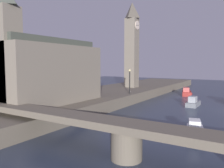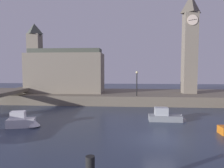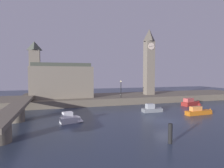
% 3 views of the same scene
% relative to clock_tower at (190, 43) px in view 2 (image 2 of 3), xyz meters
% --- Properties ---
extents(ground_plane, '(120.00, 120.00, 0.00)m').
position_rel_clock_tower_xyz_m(ground_plane, '(-7.71, -19.22, -9.89)').
color(ground_plane, '#2D384C').
extents(far_embankment, '(70.00, 12.00, 1.50)m').
position_rel_clock_tower_xyz_m(far_embankment, '(-7.71, 0.78, -9.14)').
color(far_embankment, '#6B6051').
rests_on(far_embankment, ground).
extents(clock_tower, '(2.37, 2.41, 16.24)m').
position_rel_clock_tower_xyz_m(clock_tower, '(0.00, 0.00, 0.00)').
color(clock_tower, slate).
rests_on(clock_tower, far_embankment).
extents(parliament_hall, '(13.07, 5.30, 11.93)m').
position_rel_clock_tower_xyz_m(parliament_hall, '(-21.57, -0.01, -4.55)').
color(parliament_hall, slate).
rests_on(parliament_hall, far_embankment).
extents(streetlamp, '(0.36, 0.36, 3.76)m').
position_rel_clock_tower_xyz_m(streetlamp, '(-8.89, -4.17, -6.03)').
color(streetlamp, black).
rests_on(streetlamp, far_embankment).
extents(boat_ferry_white, '(3.40, 1.90, 1.52)m').
position_rel_clock_tower_xyz_m(boat_ferry_white, '(-20.43, -16.43, -9.33)').
color(boat_ferry_white, silver).
rests_on(boat_ferry_white, ground).
extents(boat_cruiser_grey, '(4.11, 1.43, 1.55)m').
position_rel_clock_tower_xyz_m(boat_cruiser_grey, '(-5.90, -13.13, -9.41)').
color(boat_cruiser_grey, gray).
rests_on(boat_cruiser_grey, ground).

